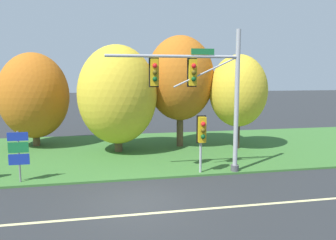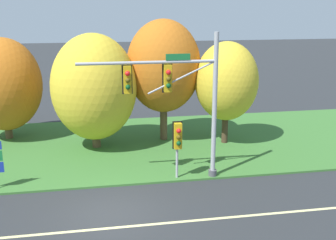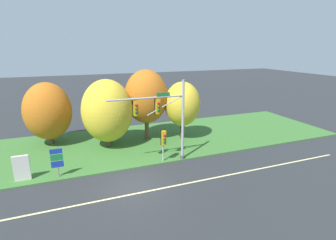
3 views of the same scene
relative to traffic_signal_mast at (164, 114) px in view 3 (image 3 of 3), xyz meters
name	(u,v)px [view 3 (image 3 of 3)]	position (x,y,z in m)	size (l,w,h in m)	color
ground_plane	(134,185)	(-3.30, -2.76, -4.27)	(160.00, 160.00, 0.00)	#282B2D
lane_stripe	(138,193)	(-3.30, -3.96, -4.26)	(36.00, 0.16, 0.01)	beige
grass_verge	(114,145)	(-3.30, 5.49, -4.22)	(48.00, 11.50, 0.10)	#386B2D
traffic_signal_mast	(164,114)	(0.00, 0.00, 0.00)	(6.41, 0.49, 6.86)	#9EA0A5
pedestrian_signal_near_kerb	(164,139)	(-0.04, -0.07, -2.17)	(0.46, 0.55, 2.82)	#9EA0A5
route_sign_post	(57,160)	(-8.32, 0.25, -2.76)	(0.88, 0.08, 2.30)	slate
tree_nearest_road	(48,111)	(-9.09, 8.04, -0.81)	(4.50, 4.50, 6.18)	brown
tree_left_of_mast	(107,111)	(-3.76, 5.38, -0.65)	(4.81, 4.81, 6.54)	brown
tree_behind_signpost	(146,97)	(0.35, 6.13, 0.32)	(4.39, 4.39, 7.25)	brown
tree_mid_verge	(182,104)	(3.84, 4.83, -0.46)	(3.67, 3.67, 6.02)	#423021
info_kiosk	(22,168)	(-10.74, 0.69, -3.22)	(1.10, 0.24, 1.90)	beige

